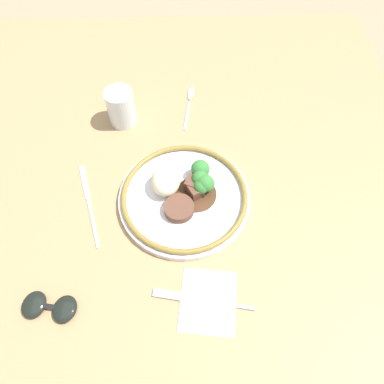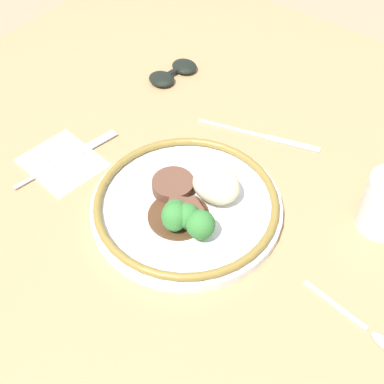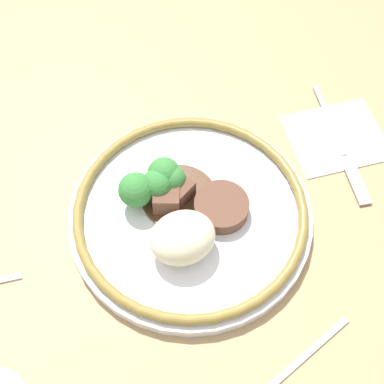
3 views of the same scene
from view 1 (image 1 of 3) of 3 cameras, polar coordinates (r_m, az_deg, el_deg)
ground_plane at (r=0.87m, az=-2.95°, el=-0.20°), size 8.00×8.00×0.00m
dining_table at (r=0.86m, az=-3.00°, el=0.34°), size 1.28×1.17×0.03m
napkin at (r=0.74m, az=2.47°, el=-16.31°), size 0.13×0.12×0.00m
plate at (r=0.81m, az=-1.11°, el=-0.35°), size 0.29×0.29×0.07m
juice_glass at (r=0.95m, az=-10.75°, el=12.43°), size 0.07×0.07×0.09m
fork at (r=0.74m, az=0.16°, el=-15.94°), size 0.05×0.19×0.00m
knife at (r=0.85m, az=-15.47°, el=-1.36°), size 0.21×0.07×0.00m
spoon at (r=1.02m, az=-0.33°, el=14.06°), size 0.16×0.03×0.01m
sunglasses at (r=0.77m, az=-20.91°, el=-16.03°), size 0.07×0.11×0.02m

